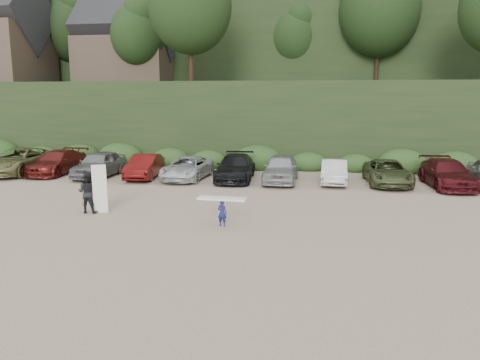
# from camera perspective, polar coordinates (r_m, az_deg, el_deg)

# --- Properties ---
(ground) EXTENTS (120.00, 120.00, 0.00)m
(ground) POSITION_cam_1_polar(r_m,az_deg,el_deg) (18.64, -6.86, -5.41)
(ground) COLOR tan
(ground) RESTS_ON ground
(hillside_backdrop) EXTENTS (90.00, 41.50, 28.00)m
(hillside_backdrop) POSITION_cam_1_polar(r_m,az_deg,el_deg) (53.77, 3.72, 16.91)
(hillside_backdrop) COLOR black
(hillside_backdrop) RESTS_ON ground
(parked_cars) EXTENTS (39.56, 5.91, 1.64)m
(parked_cars) POSITION_cam_1_polar(r_m,az_deg,el_deg) (28.32, -4.37, 1.60)
(parked_cars) COLOR silver
(parked_cars) RESTS_ON ground
(child_surfer) EXTENTS (1.91, 0.63, 1.13)m
(child_surfer) POSITION_cam_1_polar(r_m,az_deg,el_deg) (18.13, -2.19, -3.28)
(child_surfer) COLOR navy
(child_surfer) RESTS_ON ground
(adult_surfer) EXTENTS (1.34, 0.70, 2.13)m
(adult_surfer) POSITION_cam_1_polar(r_m,az_deg,el_deg) (21.15, -17.95, -1.40)
(adult_surfer) COLOR black
(adult_surfer) RESTS_ON ground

